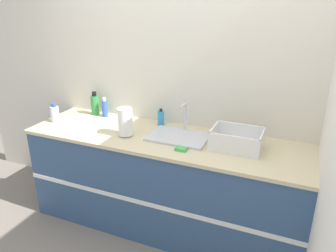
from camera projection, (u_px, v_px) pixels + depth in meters
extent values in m
plane|color=slate|center=(149.00, 246.00, 2.80)|extent=(12.00, 12.00, 0.00)
cube|color=beige|center=(181.00, 79.00, 2.92)|extent=(4.80, 0.06, 2.60)
cube|color=silver|center=(335.00, 108.00, 2.16)|extent=(0.06, 2.68, 2.60)
cube|color=#33517A|center=(165.00, 184.00, 2.93)|extent=(2.40, 0.68, 0.85)
cube|color=white|center=(148.00, 204.00, 2.64)|extent=(2.40, 0.01, 0.04)
cube|color=beige|center=(165.00, 139.00, 2.77)|extent=(2.42, 0.70, 0.03)
cube|color=silver|center=(179.00, 137.00, 2.74)|extent=(0.49, 0.34, 0.02)
cylinder|color=silver|center=(185.00, 117.00, 2.82)|extent=(0.02, 0.02, 0.24)
cylinder|color=silver|center=(183.00, 106.00, 2.73)|extent=(0.02, 0.12, 0.02)
cylinder|color=#4C4C51|center=(126.00, 135.00, 2.79)|extent=(0.09, 0.09, 0.01)
cylinder|color=white|center=(125.00, 122.00, 2.74)|extent=(0.12, 0.12, 0.23)
cube|color=white|center=(236.00, 147.00, 2.56)|extent=(0.38, 0.28, 0.01)
cube|color=white|center=(233.00, 145.00, 2.41)|extent=(0.38, 0.01, 0.14)
cube|color=white|center=(241.00, 132.00, 2.65)|extent=(0.38, 0.01, 0.14)
cube|color=white|center=(214.00, 135.00, 2.60)|extent=(0.01, 0.28, 0.14)
cube|color=white|center=(262.00, 142.00, 2.46)|extent=(0.01, 0.28, 0.14)
cylinder|color=#2D8C3D|center=(95.00, 105.00, 3.26)|extent=(0.08, 0.08, 0.19)
cylinder|color=black|center=(94.00, 94.00, 3.22)|extent=(0.04, 0.04, 0.04)
cylinder|color=#2D56B7|center=(105.00, 109.00, 3.21)|extent=(0.06, 0.06, 0.16)
cylinder|color=silver|center=(104.00, 99.00, 3.17)|extent=(0.03, 0.03, 0.03)
cylinder|color=silver|center=(55.00, 114.00, 3.07)|extent=(0.08, 0.08, 0.15)
cylinder|color=#334C9E|center=(54.00, 105.00, 3.04)|extent=(0.04, 0.04, 0.03)
cylinder|color=#338CCC|center=(161.00, 118.00, 2.99)|extent=(0.06, 0.06, 0.14)
cylinder|color=black|center=(161.00, 110.00, 2.96)|extent=(0.03, 0.03, 0.02)
cube|color=#4CB259|center=(181.00, 149.00, 2.52)|extent=(0.09, 0.06, 0.02)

